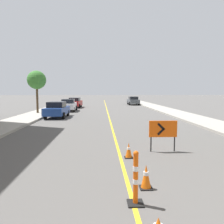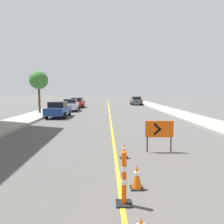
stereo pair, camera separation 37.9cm
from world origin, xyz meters
name	(u,v)px [view 1 (the left image)]	position (x,y,z in m)	size (l,w,h in m)	color
lane_stripe	(108,112)	(0.00, 35.37, 0.00)	(0.12, 70.74, 0.01)	gold
sidewalk_left	(44,112)	(-7.85, 35.37, 0.09)	(2.93, 70.74, 0.18)	#9E998E
sidewalk_right	(169,111)	(7.85, 35.37, 0.09)	(2.93, 70.74, 0.18)	#9E998E
traffic_cone_fifth	(146,177)	(0.46, 13.76, 0.32)	(0.34, 0.34, 0.66)	black
traffic_cone_farthest	(129,150)	(0.33, 16.50, 0.30)	(0.33, 0.33, 0.60)	black
delineator_post_rear	(136,181)	(0.04, 12.94, 0.56)	(0.37, 0.37, 1.28)	black
arrow_barricade_primary	(163,130)	(1.93, 17.35, 0.95)	(1.23, 0.09, 1.36)	#EF560C
parked_car_curb_near	(57,110)	(-5.19, 29.99, 0.80)	(1.97, 4.37, 1.59)	navy
parked_car_curb_mid	(69,105)	(-5.09, 36.95, 0.80)	(1.97, 4.37, 1.59)	silver
parked_car_curb_far	(75,103)	(-4.98, 42.92, 0.80)	(2.05, 4.40, 1.59)	maroon
parked_car_opposite_side	(133,101)	(5.27, 49.46, 0.80)	(1.97, 4.37, 1.59)	#474C51
street_tree_left_near	(37,80)	(-8.00, 33.07, 3.83)	(2.07, 2.07, 4.73)	#4C3823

